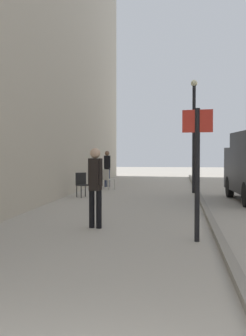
# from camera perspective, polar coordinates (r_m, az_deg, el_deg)

# --- Properties ---
(ground_plane) EXTENTS (80.00, 80.00, 0.00)m
(ground_plane) POSITION_cam_1_polar(r_m,az_deg,el_deg) (14.75, 3.40, -4.91)
(ground_plane) COLOR #A8A093
(kerb_strip) EXTENTS (0.16, 40.00, 0.12)m
(kerb_strip) POSITION_cam_1_polar(r_m,az_deg,el_deg) (14.75, 9.56, -4.71)
(kerb_strip) COLOR gray
(kerb_strip) RESTS_ON ground_plane
(pedestrian_main_foreground) EXTENTS (0.34, 0.26, 1.78)m
(pedestrian_main_foreground) POSITION_cam_1_polar(r_m,az_deg,el_deg) (24.24, -1.85, 0.22)
(pedestrian_main_foreground) COLOR #2D3851
(pedestrian_main_foreground) RESTS_ON ground_plane
(pedestrian_far_crossing) EXTENTS (0.35, 0.27, 1.84)m
(pedestrian_far_crossing) POSITION_cam_1_polar(r_m,az_deg,el_deg) (11.26, -3.24, -1.62)
(pedestrian_far_crossing) COLOR black
(pedestrian_far_crossing) RESTS_ON ground_plane
(street_sign_post) EXTENTS (0.59, 0.19, 2.60)m
(street_sign_post) POSITION_cam_1_polar(r_m,az_deg,el_deg) (9.65, 8.61, 0.63)
(street_sign_post) COLOR black
(street_sign_post) RESTS_ON ground_plane
(lamp_post) EXTENTS (0.28, 0.28, 4.76)m
(lamp_post) POSITION_cam_1_polar(r_m,az_deg,el_deg) (20.93, 8.23, 4.56)
(lamp_post) COLOR black
(lamp_post) RESTS_ON ground_plane
(cafe_chair_near_window) EXTENTS (0.62, 0.62, 0.94)m
(cafe_chair_near_window) POSITION_cam_1_polar(r_m,az_deg,el_deg) (18.91, -4.76, -1.74)
(cafe_chair_near_window) COLOR black
(cafe_chair_near_window) RESTS_ON ground_plane
(cafe_chair_by_doorway) EXTENTS (0.62, 0.62, 0.94)m
(cafe_chair_by_doorway) POSITION_cam_1_polar(r_m,az_deg,el_deg) (22.40, -1.83, -1.16)
(cafe_chair_by_doorway) COLOR #B7B2A8
(cafe_chair_by_doorway) RESTS_ON ground_plane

